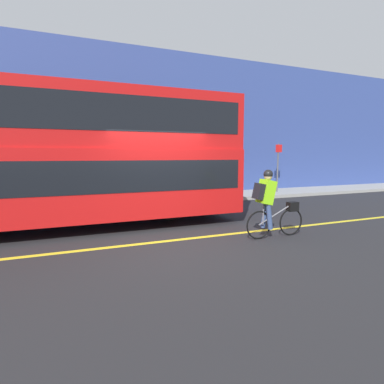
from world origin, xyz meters
The scene contains 7 objects.
ground_plane centered at (0.00, 0.00, 0.00)m, with size 80.00×80.00×0.00m, color #232326.
road_center_line centered at (0.00, 0.03, 0.00)m, with size 50.00×0.14×0.01m, color yellow.
sidewalk_curb centered at (0.00, 5.80, 0.07)m, with size 60.00×2.28×0.14m.
building_facade centered at (0.00, 7.09, 3.26)m, with size 60.00×0.30×6.52m.
bus centered at (-2.25, 2.15, 1.99)m, with size 9.23×2.51×3.56m.
cyclist_on_bike centered at (2.16, -0.59, 0.86)m, with size 1.57×0.32×1.59m.
street_sign_post centered at (7.23, 5.68, 1.45)m, with size 0.36×0.09×2.32m.
Camera 1 is at (-2.03, -6.21, 1.91)m, focal length 28.00 mm.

